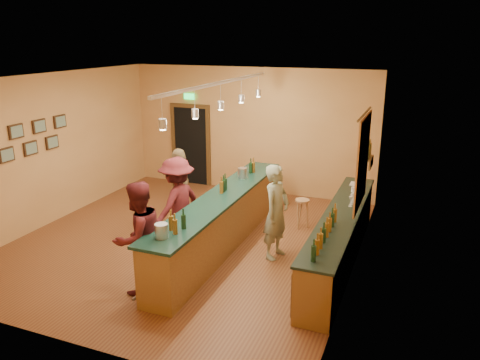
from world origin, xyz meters
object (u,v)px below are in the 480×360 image
at_px(back_counter, 340,237).
at_px(customer_b, 180,189).
at_px(bartender, 276,212).
at_px(bar_stool, 302,206).
at_px(customer_a, 138,238).
at_px(tasting_bar, 222,217).
at_px(customer_c, 177,204).

distance_m(back_counter, customer_b, 3.42).
bearing_deg(bartender, customer_b, 88.76).
relative_size(bartender, bar_stool, 2.80).
bearing_deg(customer_a, bartender, 158.32).
height_order(tasting_bar, bartender, bartender).
xyz_separation_m(back_counter, tasting_bar, (-2.23, -0.18, 0.12)).
distance_m(bartender, customer_a, 2.55).
relative_size(back_counter, customer_b, 2.59).
height_order(back_counter, customer_a, customer_a).
relative_size(bartender, customer_a, 0.96).
bearing_deg(customer_a, customer_c, -154.30).
xyz_separation_m(customer_a, customer_c, (-0.21, 1.63, -0.01)).
height_order(back_counter, customer_c, customer_c).
bearing_deg(customer_c, bar_stool, 144.57).
bearing_deg(bar_stool, tasting_bar, -128.51).
bearing_deg(back_counter, bartender, -169.93).
bearing_deg(customer_c, bartender, 111.17).
relative_size(customer_a, bar_stool, 2.90).
bearing_deg(bartender, customer_c, 111.60).
bearing_deg(back_counter, tasting_bar, -175.35).
bearing_deg(customer_b, bartender, 63.32).
bearing_deg(bartender, bar_stool, 7.64).
bearing_deg(bar_stool, customer_b, -156.72).
bearing_deg(customer_c, customer_a, 18.61).
distance_m(customer_b, customer_c, 0.92).
distance_m(back_counter, tasting_bar, 2.24).
bearing_deg(customer_a, back_counter, 146.10).
distance_m(customer_b, bar_stool, 2.59).
height_order(tasting_bar, bar_stool, tasting_bar).
bearing_deg(bar_stool, customer_c, -136.62).
distance_m(tasting_bar, bar_stool, 1.92).
relative_size(customer_a, customer_c, 1.01).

